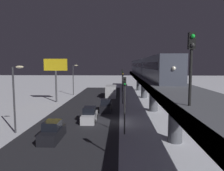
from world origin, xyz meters
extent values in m
plane|color=white|center=(0.00, 0.00, 0.00)|extent=(240.00, 240.00, 0.00)
cube|color=#28282D|center=(4.53, 0.00, 0.00)|extent=(11.00, 85.18, 0.01)
cube|color=slate|center=(-6.60, 0.00, 5.11)|extent=(5.00, 85.18, 0.80)
cube|color=#38383D|center=(-4.22, 0.00, 5.11)|extent=(0.24, 83.47, 0.80)
cylinder|color=slate|center=(-6.60, -35.49, 2.35)|extent=(1.40, 1.40, 4.71)
cylinder|color=slate|center=(-6.60, -21.29, 2.35)|extent=(1.40, 1.40, 4.71)
cylinder|color=slate|center=(-6.60, -7.10, 2.35)|extent=(1.40, 1.40, 4.71)
cylinder|color=slate|center=(-6.60, 7.10, 2.35)|extent=(1.40, 1.40, 4.71)
cube|color=#4C5160|center=(-6.60, -3.23, 7.21)|extent=(2.90, 18.00, 3.40)
cube|color=black|center=(-6.60, -3.23, 7.62)|extent=(2.94, 16.20, 0.90)
cube|color=#4C5160|center=(-6.60, -21.83, 7.21)|extent=(2.90, 18.00, 3.40)
cube|color=black|center=(-6.60, -21.83, 7.62)|extent=(2.94, 16.20, 0.90)
cube|color=#4C5160|center=(-6.60, -40.43, 7.21)|extent=(2.90, 18.00, 3.40)
cube|color=black|center=(-6.60, -40.43, 7.62)|extent=(2.94, 16.20, 0.90)
sphere|color=white|center=(-6.60, 5.82, 7.38)|extent=(0.44, 0.44, 0.44)
cylinder|color=black|center=(-4.94, 16.30, 7.11)|extent=(0.16, 0.16, 3.20)
cube|color=black|center=(-4.94, 16.30, 9.06)|extent=(0.36, 0.28, 0.90)
sphere|color=#19F23F|center=(-4.94, 16.46, 9.29)|extent=(0.22, 0.22, 0.22)
sphere|color=#333333|center=(-4.94, 16.46, 8.83)|extent=(0.22, 0.22, 0.22)
cube|color=silver|center=(3.13, -0.36, 0.55)|extent=(1.80, 4.46, 1.10)
cube|color=black|center=(3.13, -0.36, 1.54)|extent=(1.58, 2.14, 0.87)
cylinder|color=black|center=(3.98, -1.74, 0.32)|extent=(0.20, 0.64, 0.64)
cylinder|color=black|center=(2.27, -1.74, 0.32)|extent=(0.20, 0.64, 0.64)
cylinder|color=black|center=(3.98, 1.03, 0.32)|extent=(0.20, 0.64, 0.64)
cylinder|color=black|center=(2.27, 1.03, 0.32)|extent=(0.20, 0.64, 0.64)
cube|color=black|center=(5.93, 6.93, 0.55)|extent=(1.80, 4.32, 1.10)
cube|color=black|center=(5.93, 6.93, 1.54)|extent=(1.58, 2.07, 0.87)
cube|color=black|center=(1.33, -6.91, 0.55)|extent=(1.80, 4.26, 1.10)
cube|color=black|center=(1.33, -6.91, 1.54)|extent=(1.58, 2.04, 0.87)
cube|color=#2D6038|center=(1.13, -25.44, 1.20)|extent=(2.30, 2.20, 2.40)
cube|color=silver|center=(1.13, -21.64, 1.40)|extent=(2.40, 5.00, 2.80)
cylinder|color=#2D2D2D|center=(-1.57, 4.89, 2.75)|extent=(0.16, 0.16, 5.50)
cube|color=black|center=(-1.57, 4.89, 5.95)|extent=(0.32, 0.32, 0.90)
sphere|color=black|center=(-1.57, 5.07, 6.25)|extent=(0.20, 0.20, 0.20)
sphere|color=black|center=(-1.57, 5.07, 5.95)|extent=(0.20, 0.20, 0.20)
sphere|color=#19E53F|center=(-1.57, 5.07, 5.65)|extent=(0.20, 0.20, 0.20)
cylinder|color=#2D2D2D|center=(-1.57, -13.59, 2.75)|extent=(0.16, 0.16, 5.50)
cube|color=black|center=(-1.57, -13.59, 5.95)|extent=(0.32, 0.32, 0.90)
sphere|color=black|center=(-1.57, -13.41, 6.25)|extent=(0.20, 0.20, 0.20)
sphere|color=yellow|center=(-1.57, -13.41, 5.95)|extent=(0.20, 0.20, 0.20)
sphere|color=black|center=(-1.57, -13.41, 5.65)|extent=(0.20, 0.20, 0.20)
cylinder|color=#2D2D2D|center=(-1.57, -32.08, 2.75)|extent=(0.16, 0.16, 5.50)
cube|color=black|center=(-1.57, -32.08, 5.95)|extent=(0.32, 0.32, 0.90)
sphere|color=black|center=(-1.57, -31.90, 6.25)|extent=(0.20, 0.20, 0.20)
sphere|color=black|center=(-1.57, -31.90, 5.95)|extent=(0.20, 0.20, 0.20)
sphere|color=#19E53F|center=(-1.57, -31.90, 5.65)|extent=(0.20, 0.20, 0.20)
cylinder|color=#4C4C51|center=(12.15, -14.99, 3.25)|extent=(0.36, 0.36, 6.50)
cube|color=yellow|center=(12.15, -14.99, 7.70)|extent=(4.80, 0.30, 2.40)
cylinder|color=#38383D|center=(10.83, 5.00, 3.75)|extent=(0.20, 0.20, 7.50)
ellipsoid|color=#F4E5B2|center=(10.03, 5.00, 7.50)|extent=(0.90, 0.44, 0.30)
cylinder|color=#38383D|center=(10.83, -25.00, 3.75)|extent=(0.20, 0.20, 7.50)
ellipsoid|color=#F4E5B2|center=(10.03, -25.00, 7.50)|extent=(0.90, 0.44, 0.30)
camera|label=1|loc=(-1.10, 28.12, 7.80)|focal=34.17mm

